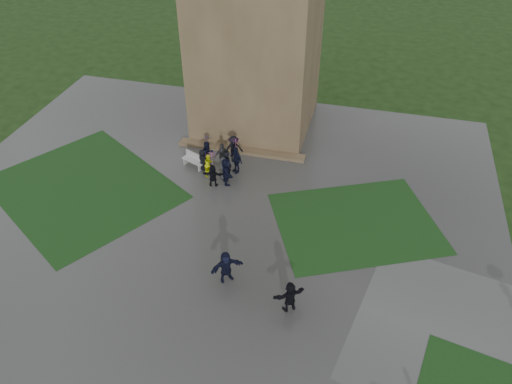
% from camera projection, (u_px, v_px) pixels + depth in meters
% --- Properties ---
extents(ground, '(120.00, 120.00, 0.00)m').
position_uv_depth(ground, '(187.00, 257.00, 26.75)').
color(ground, black).
extents(plaza, '(34.00, 34.00, 0.02)m').
position_uv_depth(plaza, '(200.00, 232.00, 28.27)').
color(plaza, '#353533').
rests_on(plaza, ground).
extents(lawn_inset_left, '(14.10, 13.46, 0.01)m').
position_uv_depth(lawn_inset_left, '(83.00, 188.00, 31.46)').
color(lawn_inset_left, black).
rests_on(lawn_inset_left, plaza).
extents(lawn_inset_right, '(11.12, 10.15, 0.01)m').
position_uv_depth(lawn_inset_right, '(356.00, 223.00, 28.88)').
color(lawn_inset_right, black).
rests_on(lawn_inset_right, plaza).
extents(tower, '(8.00, 8.00, 18.00)m').
position_uv_depth(tower, '(257.00, 1.00, 32.67)').
color(tower, brown).
rests_on(tower, ground).
extents(tower_plinth, '(9.00, 0.80, 0.22)m').
position_uv_depth(tower_plinth, '(241.00, 150.00, 34.77)').
color(tower_plinth, brown).
rests_on(tower_plinth, plaza).
extents(bench, '(1.72, 1.11, 0.96)m').
position_uv_depth(bench, '(194.00, 160.00, 33.10)').
color(bench, '#ACACA8').
rests_on(bench, plaza).
extents(visitor_cluster, '(3.28, 4.04, 2.57)m').
position_uv_depth(visitor_cluster, '(222.00, 159.00, 32.01)').
color(visitor_cluster, black).
rests_on(visitor_cluster, plaza).
extents(pedestrian_mid, '(1.71, 1.53, 1.83)m').
position_uv_depth(pedestrian_mid, '(226.00, 267.00, 24.90)').
color(pedestrian_mid, black).
rests_on(pedestrian_mid, plaza).
extents(pedestrian_near, '(1.64, 1.41, 1.73)m').
position_uv_depth(pedestrian_near, '(290.00, 297.00, 23.45)').
color(pedestrian_near, black).
rests_on(pedestrian_near, plaza).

